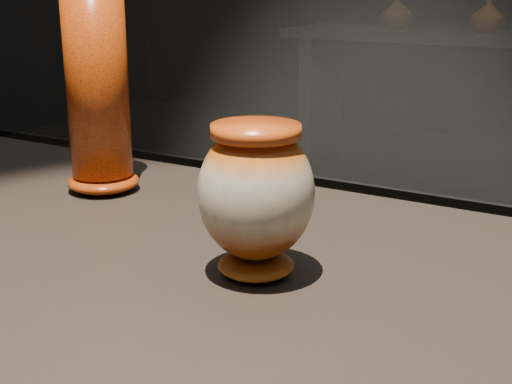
{
  "coord_description": "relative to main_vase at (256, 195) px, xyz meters",
  "views": [
    {
      "loc": [
        0.42,
        -0.58,
        1.22
      ],
      "look_at": [
        0.06,
        0.06,
        1.0
      ],
      "focal_mm": 50.0,
      "sensor_mm": 36.0,
      "label": 1
    }
  ],
  "objects": [
    {
      "name": "back_vase_left",
      "position": [
        -1.08,
        3.57,
        0.0
      ],
      "size": [
        0.25,
        0.25,
        0.19
      ],
      "primitive_type": "imported",
      "rotation": [
        0.0,
        0.0,
        2.09
      ],
      "color": "#8E5B14",
      "rests_on": "back_shelf"
    },
    {
      "name": "back_shelf",
      "position": [
        -0.68,
        3.52,
        -0.36
      ],
      "size": [
        2.0,
        0.6,
        0.9
      ],
      "color": "black",
      "rests_on": "ground"
    },
    {
      "name": "back_vase_mid",
      "position": [
        -0.54,
        3.56,
        -0.0
      ],
      "size": [
        0.19,
        0.19,
        0.19
      ],
      "primitive_type": "imported",
      "rotation": [
        0.0,
        0.0,
        6.22
      ],
      "color": "#732F0A",
      "rests_on": "back_shelf"
    },
    {
      "name": "tall_vase",
      "position": [
        -0.36,
        0.16,
        0.07
      ],
      "size": [
        0.14,
        0.14,
        0.35
      ],
      "rotation": [
        0.0,
        0.0,
        -0.28
      ],
      "color": "#D2520E",
      "rests_on": "display_plinth"
    },
    {
      "name": "main_vase",
      "position": [
        0.0,
        0.0,
        0.0
      ],
      "size": [
        0.17,
        0.17,
        0.17
      ],
      "rotation": [
        0.0,
        0.0,
        -0.39
      ],
      "color": "#732F0A",
      "rests_on": "display_plinth"
    }
  ]
}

